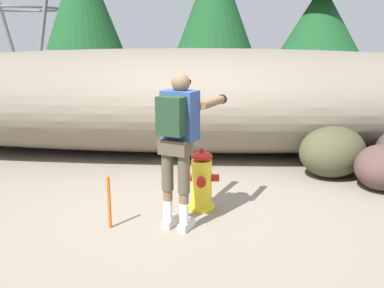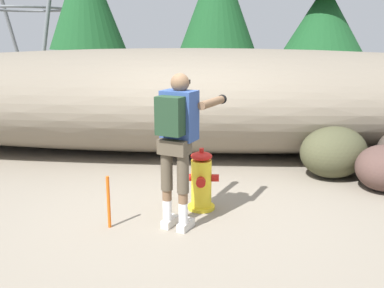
{
  "view_description": "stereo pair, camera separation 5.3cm",
  "coord_description": "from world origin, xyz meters",
  "px_view_note": "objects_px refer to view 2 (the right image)",
  "views": [
    {
      "loc": [
        0.38,
        -4.86,
        2.1
      ],
      "look_at": [
        0.12,
        0.48,
        0.75
      ],
      "focal_mm": 40.65,
      "sensor_mm": 36.0,
      "label": 1
    },
    {
      "loc": [
        0.43,
        -4.86,
        2.1
      ],
      "look_at": [
        0.12,
        0.48,
        0.75
      ],
      "focal_mm": 40.65,
      "sensor_mm": 36.0,
      "label": 2
    }
  ],
  "objects_px": {
    "fire_hydrant": "(201,181)",
    "utility_worker": "(179,131)",
    "boulder_small": "(384,168)",
    "boulder_large": "(334,152)",
    "survey_stake": "(109,202)"
  },
  "relations": [
    {
      "from": "fire_hydrant",
      "to": "boulder_small",
      "type": "bearing_deg",
      "value": 18.64
    },
    {
      "from": "fire_hydrant",
      "to": "boulder_small",
      "type": "height_order",
      "value": "fire_hydrant"
    },
    {
      "from": "boulder_small",
      "to": "survey_stake",
      "type": "height_order",
      "value": "boulder_small"
    },
    {
      "from": "survey_stake",
      "to": "utility_worker",
      "type": "bearing_deg",
      "value": 5.92
    },
    {
      "from": "utility_worker",
      "to": "boulder_small",
      "type": "xyz_separation_m",
      "value": [
        2.72,
        1.36,
        -0.78
      ]
    },
    {
      "from": "fire_hydrant",
      "to": "utility_worker",
      "type": "relative_size",
      "value": 0.45
    },
    {
      "from": "boulder_small",
      "to": "survey_stake",
      "type": "distance_m",
      "value": 3.78
    },
    {
      "from": "boulder_small",
      "to": "fire_hydrant",
      "type": "bearing_deg",
      "value": -161.36
    },
    {
      "from": "boulder_large",
      "to": "survey_stake",
      "type": "xyz_separation_m",
      "value": [
        -2.94,
        -1.98,
        -0.09
      ]
    },
    {
      "from": "utility_worker",
      "to": "survey_stake",
      "type": "distance_m",
      "value": 1.11
    },
    {
      "from": "fire_hydrant",
      "to": "survey_stake",
      "type": "height_order",
      "value": "fire_hydrant"
    },
    {
      "from": "utility_worker",
      "to": "boulder_small",
      "type": "distance_m",
      "value": 3.14
    },
    {
      "from": "boulder_large",
      "to": "survey_stake",
      "type": "relative_size",
      "value": 1.77
    },
    {
      "from": "boulder_large",
      "to": "survey_stake",
      "type": "height_order",
      "value": "boulder_large"
    },
    {
      "from": "fire_hydrant",
      "to": "utility_worker",
      "type": "distance_m",
      "value": 0.93
    }
  ]
}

